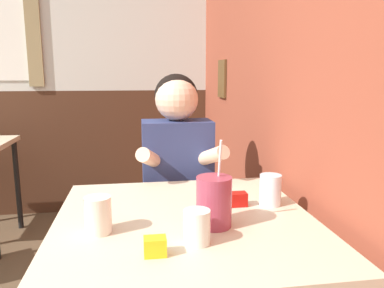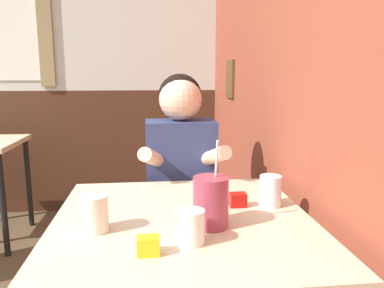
% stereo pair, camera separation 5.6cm
% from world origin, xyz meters
% --- Properties ---
extents(brick_wall_right, '(0.08, 4.63, 2.70)m').
position_xyz_m(brick_wall_right, '(1.51, 1.31, 1.35)').
color(brick_wall_right, brown).
rests_on(brick_wall_right, ground_plane).
extents(back_wall, '(5.95, 0.09, 2.70)m').
position_xyz_m(back_wall, '(-0.01, 2.66, 1.36)').
color(back_wall, silver).
rests_on(back_wall, ground_plane).
extents(main_table, '(0.86, 0.89, 0.76)m').
position_xyz_m(main_table, '(0.99, 0.41, 0.69)').
color(main_table, beige).
rests_on(main_table, ground_plane).
extents(person_seated, '(0.42, 0.41, 1.24)m').
position_xyz_m(person_seated, '(1.03, 1.03, 0.66)').
color(person_seated, navy).
rests_on(person_seated, ground_plane).
extents(cocktail_pitcher, '(0.11, 0.11, 0.28)m').
position_xyz_m(cocktail_pitcher, '(1.07, 0.33, 0.84)').
color(cocktail_pitcher, '#99384C').
rests_on(cocktail_pitcher, main_table).
extents(glass_near_pitcher, '(0.08, 0.08, 0.11)m').
position_xyz_m(glass_near_pitcher, '(1.32, 0.49, 0.82)').
color(glass_near_pitcher, silver).
rests_on(glass_near_pitcher, main_table).
extents(glass_center, '(0.08, 0.08, 0.10)m').
position_xyz_m(glass_center, '(1.00, 0.22, 0.81)').
color(glass_center, silver).
rests_on(glass_center, main_table).
extents(glass_far_side, '(0.08, 0.08, 0.11)m').
position_xyz_m(glass_far_side, '(0.71, 0.33, 0.82)').
color(glass_far_side, silver).
rests_on(glass_far_side, main_table).
extents(condiment_ketchup, '(0.06, 0.04, 0.05)m').
position_xyz_m(condiment_ketchup, '(1.20, 0.50, 0.79)').
color(condiment_ketchup, '#B7140F').
rests_on(condiment_ketchup, main_table).
extents(condiment_mustard, '(0.06, 0.04, 0.05)m').
position_xyz_m(condiment_mustard, '(0.87, 0.16, 0.79)').
color(condiment_mustard, yellow).
rests_on(condiment_mustard, main_table).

